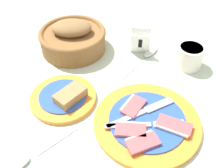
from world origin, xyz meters
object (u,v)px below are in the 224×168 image
(breakfast_plate, at_px, (147,122))
(teaspoon_by_saucer, at_px, (26,159))
(number_card, at_px, (140,42))
(sugar_cup, at_px, (190,56))
(bread_basket, at_px, (73,38))
(teaspoon_near_cup, at_px, (146,56))
(bread_plate, at_px, (64,97))

(breakfast_plate, bearing_deg, teaspoon_by_saucer, -144.16)
(number_card, relative_size, teaspoon_by_saucer, 0.42)
(number_card, bearing_deg, sugar_cup, -19.15)
(bread_basket, height_order, teaspoon_near_cup, bread_basket)
(sugar_cup, relative_size, bread_basket, 0.38)
(bread_plate, relative_size, teaspoon_by_saucer, 0.99)
(breakfast_plate, relative_size, teaspoon_by_saucer, 1.48)
(bread_plate, xyz_separation_m, number_card, (0.15, 0.26, 0.03))
(breakfast_plate, height_order, bread_basket, bread_basket)
(bread_basket, height_order, number_card, bread_basket)
(bread_plate, xyz_separation_m, teaspoon_by_saucer, (-0.01, -0.19, -0.01))
(sugar_cup, bearing_deg, teaspoon_near_cup, 178.06)
(teaspoon_near_cup, bearing_deg, number_card, 68.51)
(number_card, height_order, teaspoon_near_cup, number_card)
(sugar_cup, xyz_separation_m, teaspoon_near_cup, (-0.13, 0.00, -0.03))
(sugar_cup, bearing_deg, bread_basket, -177.91)
(sugar_cup, height_order, number_card, number_card)
(sugar_cup, distance_m, teaspoon_near_cup, 0.13)
(bread_basket, bearing_deg, sugar_cup, 2.09)
(bread_plate, xyz_separation_m, bread_basket, (-0.06, 0.22, 0.03))
(bread_plate, height_order, sugar_cup, sugar_cup)
(sugar_cup, relative_size, teaspoon_by_saucer, 0.46)
(breakfast_plate, relative_size, sugar_cup, 3.22)
(bread_plate, bearing_deg, teaspoon_by_saucer, -92.40)
(breakfast_plate, distance_m, number_card, 0.29)
(breakfast_plate, relative_size, bread_basket, 1.22)
(teaspoon_by_saucer, bearing_deg, breakfast_plate, 158.18)
(breakfast_plate, height_order, sugar_cup, sugar_cup)
(teaspoon_near_cup, bearing_deg, teaspoon_by_saucer, 179.79)
(number_card, bearing_deg, bread_plate, -127.91)
(sugar_cup, bearing_deg, bread_plate, -142.10)
(teaspoon_by_saucer, bearing_deg, bread_basket, -140.11)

